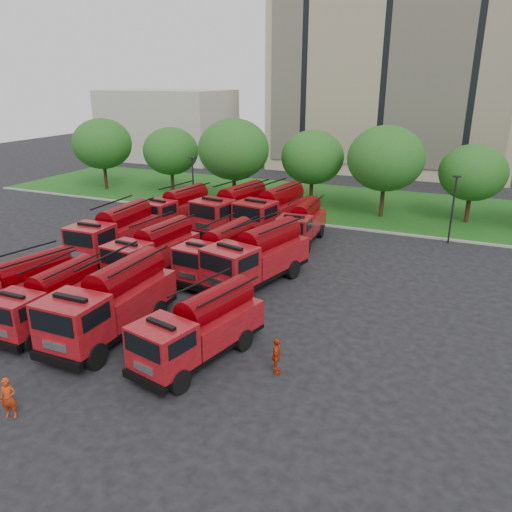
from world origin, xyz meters
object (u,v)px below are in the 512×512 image
Objects in this scene: fire_truck_8 at (178,209)px; firefighter_2 at (276,373)px; fire_truck_0 at (16,288)px; fire_truck_11 at (302,223)px; fire_truck_4 at (115,233)px; fire_truck_6 at (220,252)px; fire_truck_7 at (258,256)px; fire_truck_10 at (273,210)px; firefighter_0 at (12,416)px; fire_truck_1 at (50,298)px; firefighter_3 at (151,369)px; firefighter_1 at (19,353)px; firefighter_4 at (37,306)px; fire_truck_5 at (154,250)px; fire_truck_2 at (112,301)px; fire_truck_3 at (200,328)px; fire_truck_9 at (233,209)px; firefighter_5 at (249,293)px.

fire_truck_8 is 4.57× the size of firefighter_2.
fire_truck_11 is at bearing 74.20° from fire_truck_0.
fire_truck_4 reaches higher than fire_truck_6.
fire_truck_7 is 1.21× the size of fire_truck_11.
fire_truck_6 is 9.98m from fire_truck_10.
fire_truck_10 is 25.41m from firefighter_0.
fire_truck_1 reaches higher than firefighter_3.
firefighter_1 reaches higher than firefighter_4.
fire_truck_8 is 20.40m from firefighter_1.
fire_truck_4 reaches higher than firefighter_4.
fire_truck_11 reaches higher than firefighter_3.
fire_truck_5 is 4.64× the size of firefighter_4.
fire_truck_5 reaches higher than fire_truck_11.
fire_truck_1 is 0.83× the size of fire_truck_2.
fire_truck_11 is (7.12, 17.75, 0.04)m from fire_truck_1.
fire_truck_5 reaches higher than fire_truck_3.
fire_truck_9 is 1.01× the size of fire_truck_10.
firefighter_2 is (11.88, 0.46, -1.45)m from fire_truck_1.
fire_truck_7 is 2.36m from firefighter_5.
fire_truck_3 is at bearing -62.04° from fire_truck_6.
fire_truck_11 is (6.01, -0.56, -0.33)m from fire_truck_9.
fire_truck_2 is 8.87m from fire_truck_6.
fire_truck_6 is at bearing 61.79° from firefighter_0.
firefighter_5 reaches higher than firefighter_0.
firefighter_2 is (7.24, -8.78, -1.58)m from fire_truck_6.
fire_truck_10 is 20.33m from firefighter_2.
firefighter_5 is (-4.51, 7.06, 0.00)m from firefighter_2.
fire_truck_8 reaches higher than fire_truck_3.
firefighter_5 is (10.80, -9.71, -1.63)m from fire_truck_8.
fire_truck_2 reaches higher than firefighter_2.
firefighter_1 is (4.02, -19.94, -1.63)m from fire_truck_8.
fire_truck_4 is 0.94× the size of fire_truck_7.
fire_truck_9 reaches higher than fire_truck_6.
fire_truck_4 reaches higher than fire_truck_1.
fire_truck_0 reaches higher than firefighter_0.
fire_truck_0 is 11.54m from fire_truck_6.
fire_truck_6 reaches higher than firefighter_5.
firefighter_2 is at bearing -48.09° from fire_truck_7.
fire_truck_11 is at bearing -4.36° from firefighter_2.
fire_truck_7 reaches higher than firefighter_2.
fire_truck_9 is at bearing 116.57° from fire_truck_6.
fire_truck_1 is 3.87× the size of firefighter_1.
fire_truck_10 reaches higher than fire_truck_3.
firefighter_5 is at bearing 12.80° from firefighter_2.
fire_truck_2 is at bearing 49.06° from firefighter_5.
firefighter_2 is (4.76, -17.29, -1.50)m from fire_truck_11.
fire_truck_10 reaches higher than fire_truck_7.
fire_truck_5 is at bearing -75.25° from firefighter_3.
fire_truck_0 reaches higher than firefighter_2.
fire_truck_6 reaches higher than fire_truck_11.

